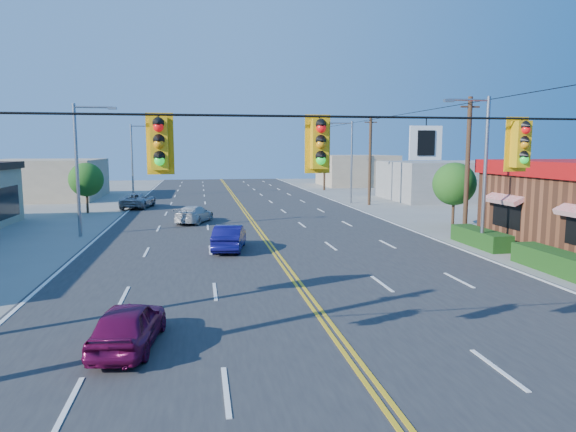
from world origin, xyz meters
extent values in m
plane|color=gray|center=(0.00, 0.00, 0.00)|extent=(160.00, 160.00, 0.00)
cube|color=#2D2D30|center=(0.00, 20.00, 0.03)|extent=(20.00, 120.00, 0.06)
cylinder|color=black|center=(0.00, 0.00, 6.00)|extent=(24.00, 0.05, 0.05)
cube|color=white|center=(1.20, 0.00, 5.45)|extent=(0.75, 0.04, 0.75)
cube|color=#D89E0C|center=(-4.50, 0.00, 5.42)|extent=(0.55, 0.34, 1.25)
cube|color=#D89E0C|center=(-1.20, 0.00, 5.42)|extent=(0.55, 0.34, 1.25)
cube|color=#D89E0C|center=(3.50, 0.00, 5.42)|extent=(0.55, 0.34, 1.25)
cube|color=#194214|center=(11.50, 12.00, 0.45)|extent=(1.20, 9.00, 0.90)
cylinder|color=gray|center=(11.00, 14.00, 4.00)|extent=(0.20, 0.20, 8.00)
cylinder|color=gray|center=(9.90, 14.00, 7.80)|extent=(2.20, 0.12, 0.12)
cube|color=gray|center=(8.80, 14.00, 7.75)|extent=(0.50, 0.25, 0.15)
cylinder|color=gray|center=(11.00, 38.00, 4.00)|extent=(0.20, 0.20, 8.00)
cylinder|color=gray|center=(9.90, 38.00, 7.80)|extent=(2.20, 0.12, 0.12)
cube|color=gray|center=(8.80, 38.00, 7.75)|extent=(0.50, 0.25, 0.15)
cylinder|color=gray|center=(-11.00, 22.00, 4.00)|extent=(0.20, 0.20, 8.00)
cylinder|color=gray|center=(-9.90, 22.00, 7.80)|extent=(2.20, 0.12, 0.12)
cube|color=gray|center=(-8.80, 22.00, 7.75)|extent=(0.50, 0.25, 0.15)
cylinder|color=gray|center=(-11.00, 48.00, 4.00)|extent=(0.20, 0.20, 8.00)
cylinder|color=gray|center=(-9.90, 48.00, 7.80)|extent=(2.20, 0.12, 0.12)
cube|color=gray|center=(-8.80, 48.00, 7.75)|extent=(0.50, 0.25, 0.15)
cylinder|color=#47301E|center=(12.20, 18.00, 4.20)|extent=(0.28, 0.28, 8.40)
cylinder|color=#47301E|center=(12.20, 36.00, 4.20)|extent=(0.28, 0.28, 8.40)
cylinder|color=#47301E|center=(12.20, 54.00, 4.20)|extent=(0.28, 0.28, 8.40)
cylinder|color=#47301E|center=(13.50, 22.00, 1.05)|extent=(0.20, 0.20, 2.10)
sphere|color=#235B19|center=(13.50, 22.00, 2.94)|extent=(2.94, 2.94, 2.94)
cylinder|color=#47301E|center=(-13.00, 34.00, 1.00)|extent=(0.20, 0.20, 2.00)
sphere|color=#235B19|center=(-13.00, 34.00, 2.80)|extent=(2.80, 2.80, 2.80)
cube|color=gray|center=(22.00, 40.00, 2.00)|extent=(12.00, 10.00, 4.00)
cube|color=tan|center=(-20.00, 48.00, 2.10)|extent=(11.00, 12.00, 4.20)
cube|color=tan|center=(19.00, 62.00, 2.20)|extent=(10.00, 10.00, 4.40)
imported|color=#620A37|center=(-5.67, 2.95, 0.62)|extent=(1.91, 3.81, 1.25)
imported|color=#100E57|center=(-2.25, 15.93, 0.67)|extent=(2.09, 4.24, 1.34)
imported|color=#BABABA|center=(-4.17, 26.41, 0.61)|extent=(3.10, 4.56, 1.23)
imported|color=#959599|center=(-9.22, 36.82, 0.67)|extent=(3.04, 5.11, 1.33)
camera|label=1|loc=(-3.72, -10.70, 5.32)|focal=32.00mm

